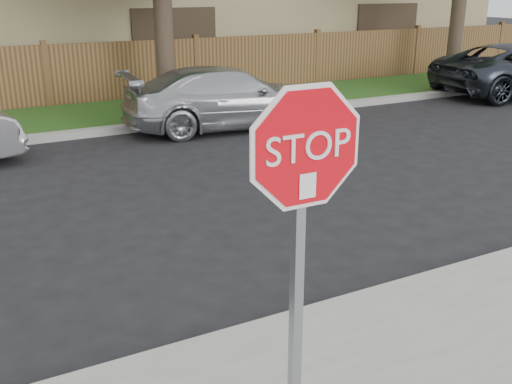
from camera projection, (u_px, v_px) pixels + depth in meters
ground at (275, 324)px, 5.61m from camera, size 90.00×90.00×0.00m
far_curb at (79, 134)px, 12.38m from camera, size 70.00×0.30×0.15m
grass_strip at (63, 119)px, 13.75m from camera, size 70.00×3.00×0.12m
fence at (47, 78)px, 14.84m from camera, size 70.00×0.12×1.60m
stop_sign at (303, 200)px, 3.47m from camera, size 1.01×0.13×2.55m
sedan_right at (229, 98)px, 13.02m from camera, size 4.76×2.33×1.33m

